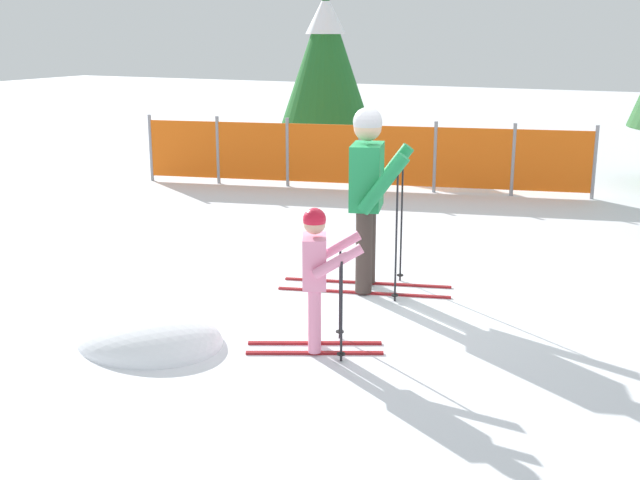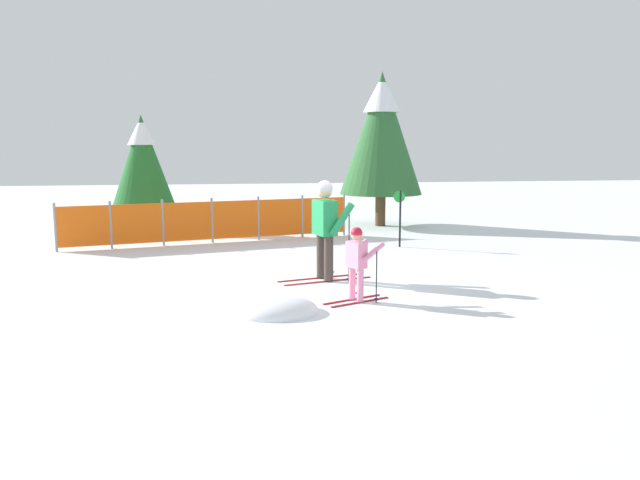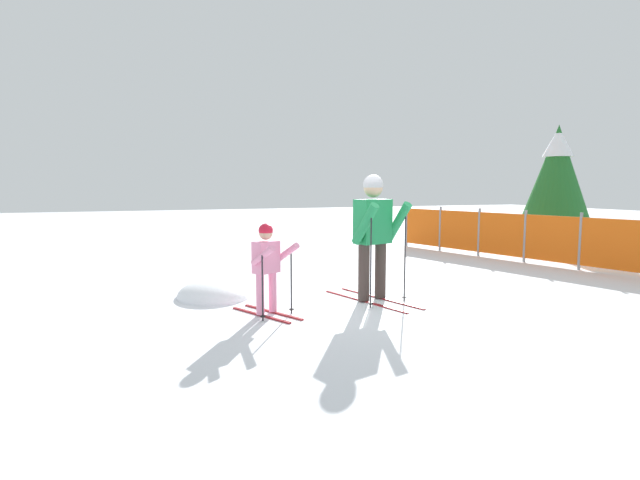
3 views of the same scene
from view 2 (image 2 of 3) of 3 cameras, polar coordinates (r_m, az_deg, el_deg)
The scene contains 8 objects.
ground_plane at distance 11.62m, azimuth -0.81°, elevation -3.73°, with size 60.00×60.00×0.00m, color white.
skier_adult at distance 11.50m, azimuth 0.53°, elevation 1.74°, with size 1.79×0.91×1.86m.
skier_child at distance 9.97m, azimuth 3.45°, elevation -1.64°, with size 1.14×0.76×1.21m.
safety_fence at distance 16.27m, azimuth -9.84°, elevation 1.78°, with size 7.31×1.75×1.16m.
conifer_far at distance 19.47m, azimuth 5.64°, elevation 9.85°, with size 2.54×2.54×4.72m.
conifer_near at distance 19.28m, azimuth -15.93°, elevation 7.14°, with size 1.82×1.82×3.39m.
trail_marker at distance 15.46m, azimuth 7.31°, elevation 2.56°, with size 0.28×0.06×1.41m.
snow_mound at distance 9.46m, azimuth -4.01°, elevation -6.63°, with size 1.29×1.10×0.52m, color white.
Camera 2 is at (-1.60, -11.23, 2.49)m, focal length 35.00 mm.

